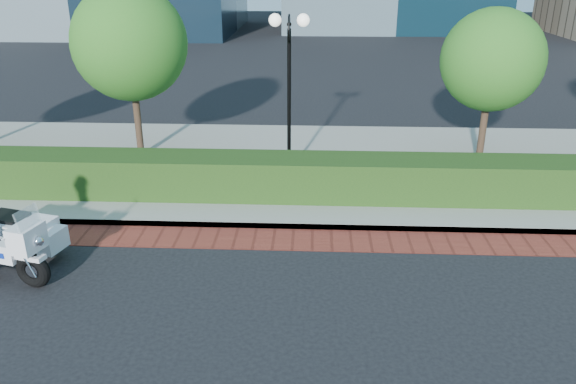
{
  "coord_description": "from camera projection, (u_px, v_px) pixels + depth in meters",
  "views": [
    {
      "loc": [
        1.65,
        -9.26,
        5.58
      ],
      "look_at": [
        1.13,
        1.78,
        1.0
      ],
      "focal_mm": 35.0,
      "sensor_mm": 36.0,
      "label": 1
    }
  ],
  "objects": [
    {
      "name": "sidewalk",
      "position": [
        256.0,
        165.0,
        16.26
      ],
      "size": [
        60.0,
        8.0,
        0.15
      ],
      "primitive_type": "cube",
      "color": "gray",
      "rests_on": "ground"
    },
    {
      "name": "tree_c",
      "position": [
        492.0,
        60.0,
        15.3
      ],
      "size": [
        2.8,
        2.8,
        4.3
      ],
      "color": "#332319",
      "rests_on": "sidewalk"
    },
    {
      "name": "ground",
      "position": [
        225.0,
        274.0,
        10.75
      ],
      "size": [
        120.0,
        120.0,
        0.0
      ],
      "primitive_type": "plane",
      "color": "black",
      "rests_on": "ground"
    },
    {
      "name": "tree_b",
      "position": [
        130.0,
        43.0,
        15.59
      ],
      "size": [
        3.2,
        3.2,
        4.89
      ],
      "color": "#332319",
      "rests_on": "sidewalk"
    },
    {
      "name": "brick_strip",
      "position": [
        235.0,
        238.0,
        12.13
      ],
      "size": [
        60.0,
        1.0,
        0.01
      ],
      "primitive_type": "cube",
      "color": "maroon",
      "rests_on": "ground"
    },
    {
      "name": "hedge_main",
      "position": [
        246.0,
        176.0,
        13.82
      ],
      "size": [
        18.0,
        1.2,
        1.0
      ],
      "primitive_type": "cube",
      "color": "black",
      "rests_on": "sidewalk"
    },
    {
      "name": "lamppost",
      "position": [
        289.0,
        70.0,
        14.37
      ],
      "size": [
        1.02,
        0.7,
        4.21
      ],
      "color": "black",
      "rests_on": "sidewalk"
    }
  ]
}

